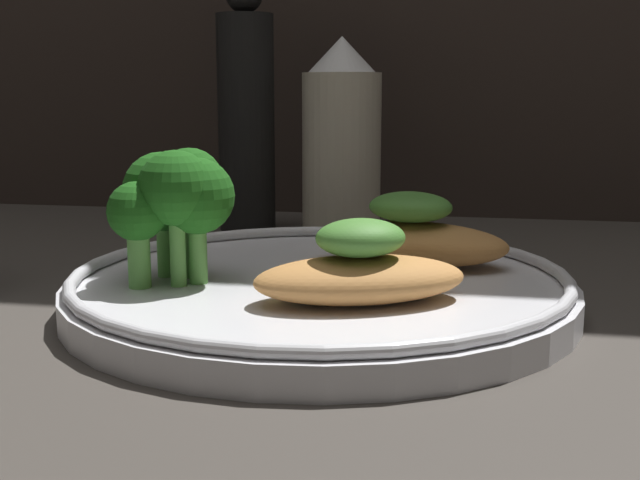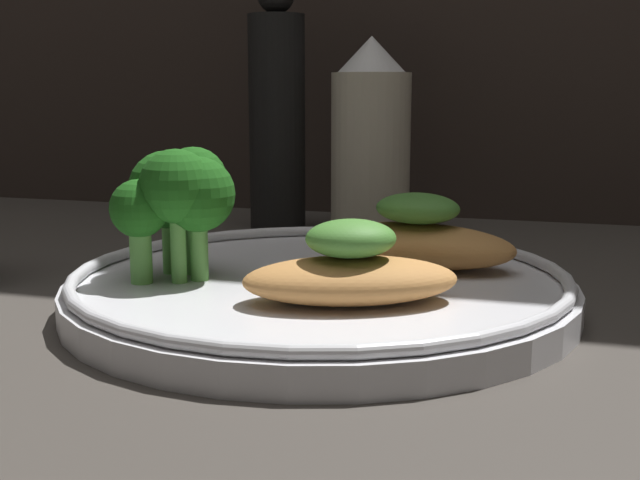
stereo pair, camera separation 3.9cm
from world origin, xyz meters
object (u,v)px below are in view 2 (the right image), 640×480
object	(u,v)px
plate	(320,288)
sauce_bottle	(371,141)
broccoli_bunch	(178,193)
pepper_grinder	(277,115)

from	to	relation	value
plate	sauce_bottle	bearing A→B (deg)	96.18
plate	broccoli_bunch	distance (cm)	8.38
sauce_bottle	pepper_grinder	bearing A→B (deg)	-180.00
broccoli_bunch	sauce_bottle	xyz separation A→B (cm)	(4.53, 22.49, 1.23)
plate	sauce_bottle	world-z (taller)	sauce_bottle
plate	broccoli_bunch	bearing A→B (deg)	-167.48
plate	broccoli_bunch	size ratio (longest dim) A/B	3.84
sauce_bottle	plate	bearing A→B (deg)	-83.82
plate	pepper_grinder	world-z (taller)	pepper_grinder
broccoli_bunch	plate	bearing A→B (deg)	12.52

